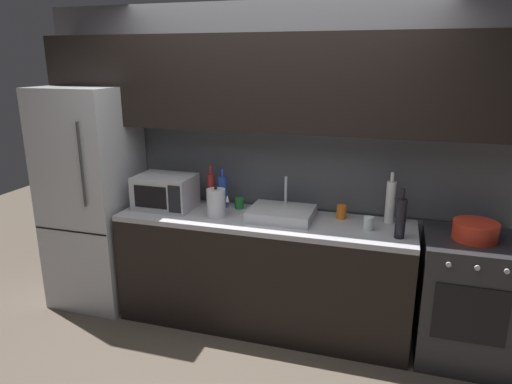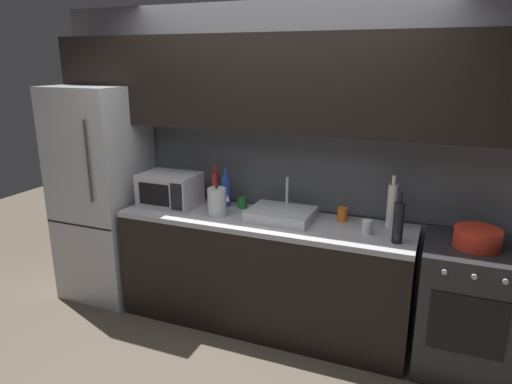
# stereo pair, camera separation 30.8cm
# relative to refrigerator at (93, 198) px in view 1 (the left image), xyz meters

# --- Properties ---
(back_wall) EXTENTS (4.00, 0.44, 2.50)m
(back_wall) POSITION_rel_refrigerator_xyz_m (1.51, 0.30, 0.62)
(back_wall) COLOR slate
(back_wall) RESTS_ON ground
(counter_run) EXTENTS (2.26, 0.60, 0.90)m
(counter_run) POSITION_rel_refrigerator_xyz_m (1.51, 0.00, -0.48)
(counter_run) COLOR black
(counter_run) RESTS_ON ground
(refrigerator) EXTENTS (0.68, 0.69, 1.86)m
(refrigerator) POSITION_rel_refrigerator_xyz_m (0.00, 0.00, 0.00)
(refrigerator) COLOR #ADAFB5
(refrigerator) RESTS_ON ground
(oven_range) EXTENTS (0.60, 0.62, 0.90)m
(oven_range) POSITION_rel_refrigerator_xyz_m (2.98, -0.00, -0.48)
(oven_range) COLOR #232326
(oven_range) RESTS_ON ground
(microwave) EXTENTS (0.46, 0.35, 0.27)m
(microwave) POSITION_rel_refrigerator_xyz_m (0.68, 0.02, 0.10)
(microwave) COLOR #A8AAAF
(microwave) RESTS_ON counter_run
(sink_basin) EXTENTS (0.48, 0.38, 0.30)m
(sink_basin) POSITION_rel_refrigerator_xyz_m (1.65, 0.03, 0.01)
(sink_basin) COLOR #ADAFB5
(sink_basin) RESTS_ON counter_run
(kettle) EXTENTS (0.18, 0.15, 0.24)m
(kettle) POSITION_rel_refrigerator_xyz_m (1.16, -0.07, 0.08)
(kettle) COLOR #B7BABF
(kettle) RESTS_ON counter_run
(wine_bottle_dark) EXTENTS (0.07, 0.07, 0.34)m
(wine_bottle_dark) POSITION_rel_refrigerator_xyz_m (2.51, -0.12, 0.11)
(wine_bottle_dark) COLOR black
(wine_bottle_dark) RESTS_ON counter_run
(wine_bottle_white) EXTENTS (0.07, 0.07, 0.38)m
(wine_bottle_white) POSITION_rel_refrigerator_xyz_m (2.43, 0.18, 0.13)
(wine_bottle_white) COLOR silver
(wine_bottle_white) RESTS_ON counter_run
(wine_bottle_blue) EXTENTS (0.08, 0.08, 0.32)m
(wine_bottle_blue) POSITION_rel_refrigerator_xyz_m (1.12, 0.18, 0.10)
(wine_bottle_blue) COLOR #234299
(wine_bottle_blue) RESTS_ON counter_run
(wine_bottle_red) EXTENTS (0.06, 0.06, 0.33)m
(wine_bottle_red) POSITION_rel_refrigerator_xyz_m (1.01, 0.20, 0.11)
(wine_bottle_red) COLOR #A82323
(wine_bottle_red) RESTS_ON counter_run
(mug_clear) EXTENTS (0.07, 0.07, 0.10)m
(mug_clear) POSITION_rel_refrigerator_xyz_m (2.30, -0.03, 0.02)
(mug_clear) COLOR silver
(mug_clear) RESTS_ON counter_run
(mug_green) EXTENTS (0.07, 0.07, 0.09)m
(mug_green) POSITION_rel_refrigerator_xyz_m (1.26, 0.18, 0.01)
(mug_green) COLOR #1E6B2D
(mug_green) RESTS_ON counter_run
(mug_orange) EXTENTS (0.07, 0.07, 0.10)m
(mug_orange) POSITION_rel_refrigerator_xyz_m (2.08, 0.17, 0.02)
(mug_orange) COLOR orange
(mug_orange) RESTS_ON counter_run
(cooking_pot) EXTENTS (0.29, 0.29, 0.12)m
(cooking_pot) POSITION_rel_refrigerator_xyz_m (2.99, 0.00, 0.03)
(cooking_pot) COLOR red
(cooking_pot) RESTS_ON oven_range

